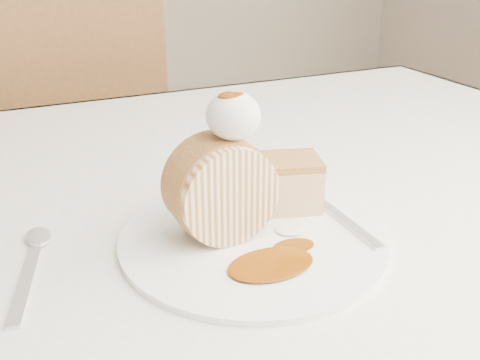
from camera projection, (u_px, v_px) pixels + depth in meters
name	position (u px, v px, depth m)	size (l,w,h in m)	color
table	(193.00, 250.00, 0.70)	(1.40, 0.90, 0.75)	white
chair_far	(72.00, 149.00, 1.39)	(0.54, 0.54, 0.93)	brown
plate	(253.00, 237.00, 0.55)	(0.27, 0.27, 0.01)	white
roulade_slice	(221.00, 189.00, 0.53)	(0.10, 0.10, 0.06)	#FFDFB1
cake_chunk	(291.00, 186.00, 0.59)	(0.06, 0.06, 0.05)	#B57744
whipped_cream	(233.00, 116.00, 0.50)	(0.05, 0.05, 0.05)	white
caramel_drizzle	(231.00, 89.00, 0.49)	(0.03, 0.02, 0.01)	#6C3204
caramel_pool	(271.00, 264.00, 0.49)	(0.08, 0.06, 0.00)	#6C3204
fork	(347.00, 222.00, 0.57)	(0.02, 0.16, 0.00)	silver
spoon	(26.00, 283.00, 0.48)	(0.02, 0.15, 0.00)	silver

